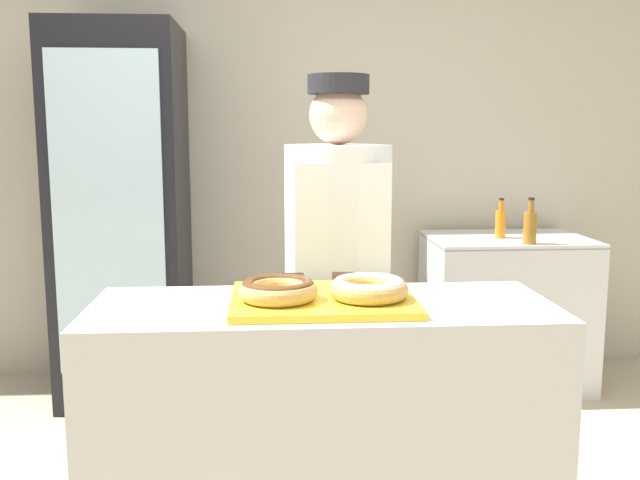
% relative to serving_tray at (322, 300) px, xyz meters
% --- Properties ---
extents(wall_back, '(8.00, 0.06, 2.70)m').
position_rel_serving_tray_xyz_m(wall_back, '(0.00, 2.13, 0.42)').
color(wall_back, '#BCB29E').
rests_on(wall_back, ground_plane).
extents(display_counter, '(1.40, 0.55, 0.92)m').
position_rel_serving_tray_xyz_m(display_counter, '(0.00, 0.00, -0.47)').
color(display_counter, beige).
rests_on(display_counter, ground_plane).
extents(serving_tray, '(0.55, 0.45, 0.02)m').
position_rel_serving_tray_xyz_m(serving_tray, '(0.00, 0.00, 0.00)').
color(serving_tray, yellow).
rests_on(serving_tray, display_counter).
extents(donut_chocolate_glaze, '(0.24, 0.24, 0.06)m').
position_rel_serving_tray_xyz_m(donut_chocolate_glaze, '(-0.13, -0.04, 0.05)').
color(donut_chocolate_glaze, tan).
rests_on(donut_chocolate_glaze, serving_tray).
extents(donut_light_glaze, '(0.24, 0.24, 0.06)m').
position_rel_serving_tray_xyz_m(donut_light_glaze, '(0.13, -0.04, 0.05)').
color(donut_light_glaze, tan).
rests_on(donut_light_glaze, serving_tray).
extents(brownie_back_left, '(0.07, 0.07, 0.03)m').
position_rel_serving_tray_xyz_m(brownie_back_left, '(-0.08, 0.17, 0.03)').
color(brownie_back_left, black).
rests_on(brownie_back_left, serving_tray).
extents(brownie_back_right, '(0.07, 0.07, 0.03)m').
position_rel_serving_tray_xyz_m(brownie_back_right, '(0.08, 0.17, 0.03)').
color(brownie_back_right, black).
rests_on(brownie_back_right, serving_tray).
extents(baker_person, '(0.40, 0.40, 1.64)m').
position_rel_serving_tray_xyz_m(baker_person, '(0.10, 0.52, -0.08)').
color(baker_person, '#4C4C51').
rests_on(baker_person, ground_plane).
extents(beverage_fridge, '(0.65, 0.68, 1.98)m').
position_rel_serving_tray_xyz_m(beverage_fridge, '(-0.94, 1.73, 0.06)').
color(beverage_fridge, black).
rests_on(beverage_fridge, ground_plane).
extents(chest_freezer, '(0.87, 0.63, 0.85)m').
position_rel_serving_tray_xyz_m(chest_freezer, '(1.17, 1.74, -0.50)').
color(chest_freezer, silver).
rests_on(chest_freezer, ground_plane).
extents(bottle_orange, '(0.06, 0.06, 0.22)m').
position_rel_serving_tray_xyz_m(bottle_orange, '(1.11, 1.71, 0.00)').
color(bottle_orange, orange).
rests_on(bottle_orange, chest_freezer).
extents(bottle_amber, '(0.07, 0.07, 0.24)m').
position_rel_serving_tray_xyz_m(bottle_amber, '(1.20, 1.50, 0.01)').
color(bottle_amber, '#99661E').
rests_on(bottle_amber, chest_freezer).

